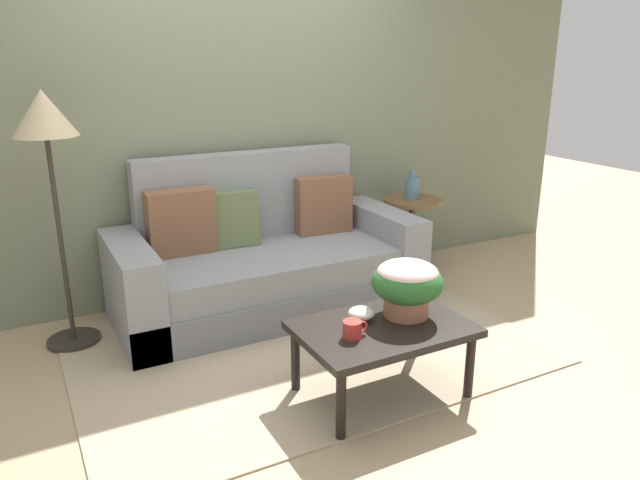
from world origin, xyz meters
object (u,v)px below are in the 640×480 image
floor_lamp (47,137)px  table_vase (412,187)px  couch (264,263)px  coffee_table (383,334)px  snack_bowl (361,313)px  potted_plant (407,283)px  coffee_mug (353,329)px  side_table (412,222)px

floor_lamp → table_vase: bearing=2.5°
couch → coffee_table: 1.38m
coffee_table → snack_bowl: size_ratio=6.26×
coffee_table → floor_lamp: (-1.38, 1.40, 0.93)m
coffee_table → potted_plant: (0.18, 0.05, 0.23)m
floor_lamp → coffee_mug: floor_lamp is taller
table_vase → potted_plant: bearing=-126.9°
snack_bowl → table_vase: (1.35, 1.41, 0.26)m
coffee_table → snack_bowl: 0.15m
floor_lamp → coffee_mug: size_ratio=11.33×
table_vase → couch: bearing=-173.9°
coffee_mug → table_vase: size_ratio=0.58×
potted_plant → floor_lamp: bearing=139.0°
floor_lamp → potted_plant: size_ratio=4.10×
coffee_mug → table_vase: bearing=46.3°
table_vase → floor_lamp: bearing=-177.5°
couch → snack_bowl: couch is taller
coffee_table → table_vase: size_ratio=3.76×
snack_bowl → floor_lamp: bearing=135.4°
couch → floor_lamp: size_ratio=1.35×
floor_lamp → table_vase: size_ratio=6.62×
coffee_table → floor_lamp: 2.18m
side_table → floor_lamp: bearing=-177.9°
potted_plant → table_vase: (1.10, 1.47, 0.11)m
side_table → snack_bowl: side_table is taller
couch → table_vase: 1.43m
coffee_mug → coffee_table: bearing=11.5°
couch → coffee_table: bearing=-86.3°
side_table → floor_lamp: floor_lamp is taller
coffee_table → side_table: size_ratio=1.46×
couch → coffee_mug: 1.43m
potted_plant → coffee_mug: (-0.39, -0.09, -0.14)m
couch → table_vase: size_ratio=8.92×
coffee_table → table_vase: (1.28, 1.52, 0.35)m
couch → side_table: 1.38m
coffee_table → side_table: (1.28, 1.50, 0.06)m
floor_lamp → coffee_table: bearing=-45.5°
side_table → snack_bowl: bearing=-134.0°
potted_plant → coffee_mug: size_ratio=2.76×
floor_lamp → table_vase: 2.73m
side_table → potted_plant: size_ratio=1.60×
couch → coffee_mug: couch is taller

